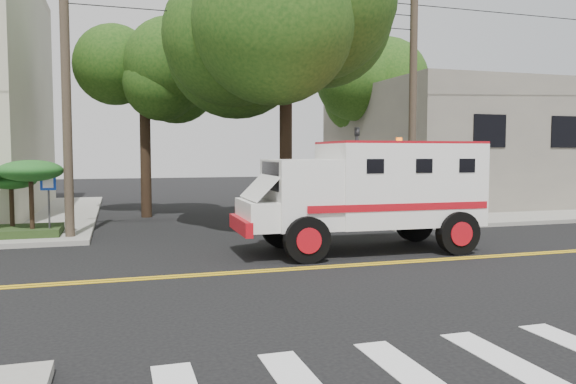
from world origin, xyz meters
name	(u,v)px	position (x,y,z in m)	size (l,w,h in m)	color
ground	(305,268)	(0.00, 0.00, 0.00)	(100.00, 100.00, 0.00)	black
sidewalk_ne	(462,202)	(13.50, 13.50, 0.07)	(17.00, 17.00, 0.15)	gray
building_right	(481,145)	(15.00, 14.00, 3.15)	(14.00, 12.00, 6.00)	slate
utility_pole_left	(66,94)	(-5.60, 6.00, 4.50)	(0.28, 0.28, 9.00)	#382D23
utility_pole_right	(413,104)	(6.30, 6.20, 4.50)	(0.28, 0.28, 9.00)	#382D23
tree_main	(300,22)	(1.94, 6.21, 7.20)	(6.08, 5.70, 9.85)	black
tree_left	(152,80)	(-2.68, 11.79, 5.73)	(4.48, 4.20, 7.70)	black
tree_right	(366,91)	(8.84, 15.77, 6.09)	(4.80, 4.50, 8.20)	black
traffic_signal	(356,167)	(3.80, 5.60, 2.23)	(0.15, 0.18, 3.60)	#3F3F42
accessibility_sign	(49,197)	(-6.20, 6.17, 1.37)	(0.45, 0.10, 2.02)	#3F3F42
palm_planter	(7,188)	(-7.44, 6.62, 1.65)	(3.52, 2.63, 2.36)	#1E3314
armored_truck	(370,189)	(2.49, 1.73, 1.72)	(6.71, 2.83, 3.03)	white
pedestrian_a	(441,194)	(8.77, 8.12, 1.00)	(0.62, 0.40, 1.69)	gray
pedestrian_b	(382,200)	(5.60, 7.20, 0.91)	(0.74, 0.58, 1.53)	gray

